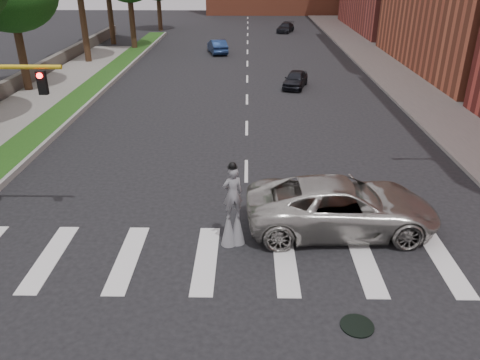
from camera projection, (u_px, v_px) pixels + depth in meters
ground_plane at (245, 279)px, 14.33m from camera, size 160.00×160.00×0.00m
grass_median at (82, 97)px, 32.48m from camera, size 2.00×60.00×0.25m
median_curb at (97, 97)px, 32.46m from camera, size 0.20×60.00×0.28m
sidewalk_right at (406, 81)px, 36.66m from camera, size 5.00×90.00×0.18m
stone_wall at (15, 83)px, 34.18m from camera, size 0.50×56.00×1.10m
manhole at (357, 326)px, 12.47m from camera, size 0.90×0.90×0.04m
stilt_performer at (233, 212)px, 15.57m from camera, size 0.82×0.64×3.05m
suv_crossing at (342, 206)px, 16.58m from camera, size 6.86×3.35×1.88m
car_near at (295, 79)px, 35.07m from camera, size 2.42×3.91×1.24m
car_mid at (217, 46)px, 47.52m from camera, size 2.43×4.47×1.40m
car_far at (286, 28)px, 60.95m from camera, size 2.82×4.37×1.18m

